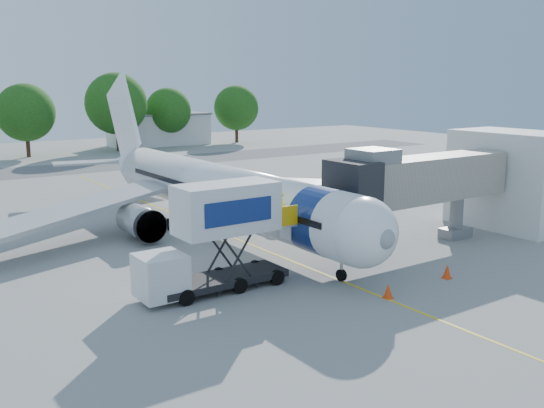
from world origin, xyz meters
TOP-DOWN VIEW (x-y plane):
  - ground at (0.00, 0.00)m, footprint 160.00×160.00m
  - guidance_line at (0.00, 0.00)m, footprint 0.15×70.00m
  - taxiway_strip at (0.00, 42.00)m, footprint 120.00×10.00m
  - aircraft at (0.00, 4.12)m, footprint 34.17×37.73m
  - jet_bridge at (7.99, -7.00)m, footprint 13.90×3.20m
  - terminal_stub at (18.50, -7.00)m, footprint 5.00×8.00m
  - catering_hiloader at (-6.27, -7.00)m, footprint 8.50×2.44m
  - ground_tug at (0.93, -19.67)m, footprint 4.13×2.66m
  - safety_cone_a at (5.00, -12.46)m, footprint 0.49×0.49m
  - safety_cone_b at (0.15, -12.82)m, footprint 0.47×0.47m
  - outbuilding_right at (22.00, 62.00)m, footprint 16.40×7.40m
  - tree_d at (-0.32, 57.11)m, footprint 8.08×8.08m
  - tree_e at (12.93, 57.13)m, footprint 9.35×9.35m
  - tree_f at (22.69, 59.67)m, footprint 7.50×7.50m
  - tree_g at (35.09, 58.44)m, footprint 7.78×7.78m

SIDE VIEW (x-z plane):
  - ground at x=0.00m, z-range 0.00..0.00m
  - taxiway_strip at x=0.00m, z-range 0.00..0.01m
  - guidance_line at x=0.00m, z-range 0.00..0.01m
  - safety_cone_b at x=0.15m, z-range -0.02..0.73m
  - safety_cone_a at x=5.00m, z-range -0.02..0.77m
  - ground_tug at x=0.93m, z-range 0.04..1.57m
  - outbuilding_right at x=22.00m, z-range 0.01..5.31m
  - catering_hiloader at x=-6.27m, z-range 0.01..5.51m
  - aircraft at x=0.00m, z-range -2.73..8.62m
  - terminal_stub at x=18.50m, z-range 0.00..7.00m
  - jet_bridge at x=7.99m, z-range 1.04..7.64m
  - tree_f at x=22.69m, z-range 1.02..10.59m
  - tree_g at x=35.09m, z-range 1.06..10.99m
  - tree_d at x=-0.32m, z-range 1.10..11.41m
  - tree_e at x=12.93m, z-range 1.28..13.19m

